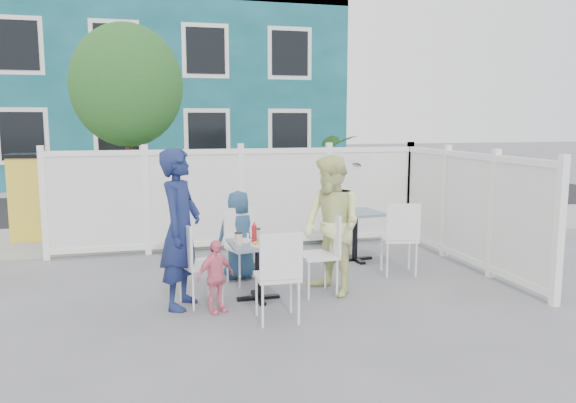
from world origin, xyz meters
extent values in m
plane|color=slate|center=(0.00, 0.00, 0.00)|extent=(80.00, 80.00, 0.00)
cube|color=gray|center=(0.00, 3.80, 0.01)|extent=(24.00, 2.60, 0.01)
cube|color=black|center=(0.00, 7.50, 0.00)|extent=(24.00, 5.00, 0.01)
cube|color=gray|center=(0.00, 10.60, 0.01)|extent=(24.00, 1.60, 0.01)
cube|color=#104B52|center=(-0.50, 14.00, 3.00)|extent=(11.00, 6.00, 6.00)
cube|color=black|center=(-3.00, 11.02, 1.60)|extent=(1.20, 0.04, 1.40)
cube|color=black|center=(1.00, 11.02, 1.60)|extent=(1.20, 0.04, 1.40)
cube|color=black|center=(-3.00, 11.02, 4.10)|extent=(1.20, 0.04, 1.40)
cube|color=black|center=(1.00, 11.02, 4.10)|extent=(1.20, 0.04, 1.40)
cube|color=white|center=(0.10, 2.40, 0.82)|extent=(5.80, 0.04, 1.40)
cube|color=white|center=(0.10, 2.40, 1.56)|extent=(5.86, 0.08, 0.08)
cube|color=white|center=(0.10, 2.40, 0.06)|extent=(5.86, 0.08, 0.12)
cube|color=white|center=(3.00, 0.60, 0.82)|extent=(0.04, 3.60, 1.40)
cube|color=white|center=(3.00, 0.60, 1.56)|extent=(0.08, 3.66, 0.08)
cube|color=white|center=(3.00, 0.60, 0.06)|extent=(0.08, 3.66, 0.12)
cylinder|color=#382316|center=(-1.60, 3.30, 1.20)|extent=(0.12, 0.12, 2.40)
ellipsoid|color=#1A4E1D|center=(-1.60, 3.30, 2.60)|extent=(1.80, 1.62, 1.98)
cube|color=gold|center=(-3.19, 4.00, 0.71)|extent=(0.79, 0.59, 1.42)
imported|color=#1A4E1D|center=(-0.32, 3.10, 0.79)|extent=(1.19, 1.19, 1.57)
imported|color=#1A4E1D|center=(1.58, 3.00, 0.89)|extent=(1.67, 1.83, 1.77)
cube|color=#405171|center=(-0.14, -0.17, 0.65)|extent=(0.65, 0.65, 0.04)
cylinder|color=black|center=(-0.14, -0.17, 0.32)|extent=(0.07, 0.07, 0.61)
cube|color=black|center=(-0.14, -0.17, 0.02)|extent=(0.50, 0.08, 0.04)
cube|color=black|center=(-0.14, -0.17, 0.02)|extent=(0.08, 0.50, 0.04)
cube|color=#405171|center=(1.58, 1.26, 0.71)|extent=(0.76, 0.76, 0.04)
cylinder|color=black|center=(1.58, 1.26, 0.35)|extent=(0.08, 0.08, 0.67)
cube|color=black|center=(1.58, 1.26, 0.02)|extent=(0.55, 0.14, 0.04)
cube|color=black|center=(1.58, 1.26, 0.02)|extent=(0.14, 0.55, 0.04)
cube|color=white|center=(-0.79, -0.16, 0.45)|extent=(0.51, 0.52, 0.04)
cube|color=white|center=(-0.97, -0.22, 0.70)|extent=(0.16, 0.41, 0.45)
cylinder|color=white|center=(-0.68, 0.06, 0.22)|extent=(0.02, 0.02, 0.45)
cylinder|color=white|center=(-0.57, -0.28, 0.22)|extent=(0.02, 0.02, 0.45)
cylinder|color=white|center=(-1.01, -0.04, 0.22)|extent=(0.02, 0.02, 0.45)
cylinder|color=white|center=(-0.89, -0.38, 0.22)|extent=(0.02, 0.02, 0.45)
cube|color=white|center=(0.58, -0.14, 0.46)|extent=(0.44, 0.46, 0.04)
cube|color=white|center=(0.77, -0.13, 0.72)|extent=(0.06, 0.43, 0.46)
cylinder|color=white|center=(0.41, -0.34, 0.23)|extent=(0.02, 0.02, 0.46)
cylinder|color=white|center=(0.39, 0.03, 0.23)|extent=(0.02, 0.02, 0.46)
cylinder|color=white|center=(0.76, -0.31, 0.23)|extent=(0.02, 0.02, 0.46)
cylinder|color=white|center=(0.74, 0.06, 0.23)|extent=(0.02, 0.02, 0.46)
cube|color=white|center=(-0.16, 0.49, 0.46)|extent=(0.53, 0.51, 0.04)
cube|color=white|center=(-0.21, 0.68, 0.71)|extent=(0.42, 0.15, 0.46)
cylinder|color=white|center=(0.07, 0.38, 0.23)|extent=(0.02, 0.02, 0.46)
cylinder|color=white|center=(-0.28, 0.27, 0.23)|extent=(0.02, 0.02, 0.46)
cylinder|color=white|center=(-0.03, 0.71, 0.23)|extent=(0.02, 0.02, 0.46)
cylinder|color=white|center=(-0.38, 0.60, 0.23)|extent=(0.02, 0.02, 0.46)
cube|color=white|center=(-0.08, -0.89, 0.46)|extent=(0.44, 0.42, 0.04)
cube|color=white|center=(-0.09, -1.08, 0.72)|extent=(0.43, 0.04, 0.46)
cylinder|color=white|center=(-0.26, -0.71, 0.23)|extent=(0.02, 0.02, 0.46)
cylinder|color=white|center=(0.10, -0.71, 0.23)|extent=(0.02, 0.02, 0.46)
cylinder|color=white|center=(-0.27, -1.06, 0.23)|extent=(0.02, 0.02, 0.46)
cylinder|color=white|center=(0.10, -1.06, 0.23)|extent=(0.02, 0.02, 0.46)
cube|color=white|center=(1.89, 0.44, 0.48)|extent=(0.52, 0.51, 0.04)
cube|color=white|center=(1.85, 0.24, 0.74)|extent=(0.44, 0.12, 0.48)
cylinder|color=white|center=(1.74, 0.66, 0.24)|extent=(0.03, 0.03, 0.48)
cylinder|color=white|center=(2.12, 0.58, 0.24)|extent=(0.03, 0.03, 0.48)
cylinder|color=white|center=(1.67, 0.30, 0.24)|extent=(0.03, 0.03, 0.48)
cylinder|color=white|center=(2.04, 0.23, 0.24)|extent=(0.03, 0.03, 0.48)
imported|color=#17214E|center=(-1.00, -0.21, 0.87)|extent=(0.64, 0.75, 1.75)
imported|color=#D8E44C|center=(0.74, -0.17, 0.82)|extent=(0.86, 0.96, 1.64)
imported|color=navy|center=(-0.21, 0.75, 0.57)|extent=(0.57, 0.38, 1.15)
imported|color=pink|center=(-0.67, -0.50, 0.40)|extent=(0.50, 0.39, 0.79)
cylinder|color=white|center=(-0.14, -0.32, 0.67)|extent=(0.22, 0.22, 0.01)
cylinder|color=white|center=(-0.30, -0.06, 0.67)|extent=(0.21, 0.21, 0.01)
imported|color=white|center=(0.04, -0.18, 0.70)|extent=(0.25, 0.25, 0.06)
cylinder|color=beige|center=(-0.37, -0.23, 0.73)|extent=(0.09, 0.09, 0.13)
cylinder|color=beige|center=(-0.10, 0.05, 0.72)|extent=(0.07, 0.07, 0.11)
cylinder|color=#B0121D|center=(-0.17, -0.11, 0.76)|extent=(0.06, 0.06, 0.18)
cylinder|color=white|center=(-0.21, 0.04, 0.70)|extent=(0.03, 0.03, 0.07)
cylinder|color=black|center=(-0.20, 0.08, 0.70)|extent=(0.03, 0.03, 0.07)
camera|label=1|loc=(-1.34, -6.29, 2.04)|focal=35.00mm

